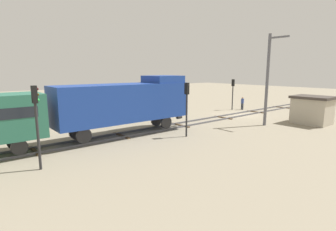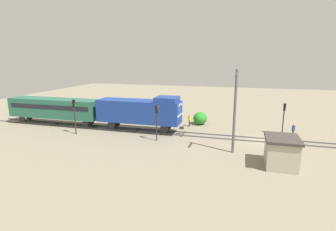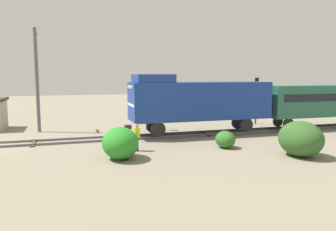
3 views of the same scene
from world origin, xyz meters
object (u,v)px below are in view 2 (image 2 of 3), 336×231
worker_by_signal (189,119)px  relay_hut (281,152)px  traffic_signal_mid (157,116)px  traffic_signal_far (74,111)px  traffic_signal_near (284,113)px  catenary_mast (235,110)px  locomotive (140,111)px  worker_near_track (293,130)px  passenger_car_leading (55,107)px

worker_by_signal → relay_hut: size_ratio=0.49×
traffic_signal_mid → traffic_signal_far: size_ratio=0.96×
traffic_signal_near → traffic_signal_mid: 16.03m
traffic_signal_near → catenary_mast: size_ratio=0.48×
traffic_signal_far → worker_by_signal: bearing=-59.6°
worker_by_signal → relay_hut: (-11.70, -10.65, 0.40)m
traffic_signal_near → traffic_signal_mid: traffic_signal_mid is taller
traffic_signal_far → worker_by_signal: traffic_signal_far is taller
locomotive → worker_by_signal: size_ratio=6.82×
locomotive → relay_hut: 18.13m
traffic_signal_mid → worker_near_track: size_ratio=2.51×
worker_by_signal → traffic_signal_near: bearing=-66.0°
locomotive → traffic_signal_far: 8.30m
traffic_signal_mid → traffic_signal_far: (-0.20, 10.85, 0.12)m
worker_near_track → worker_by_signal: same height
traffic_signal_far → worker_near_track: bearing=-77.3°
locomotive → traffic_signal_near: size_ratio=2.87×
traffic_signal_near → traffic_signal_far: 26.36m
traffic_signal_near → catenary_mast: 10.24m
worker_by_signal → catenary_mast: bearing=-116.8°
catenary_mast → locomotive: bearing=67.4°
locomotive → catenary_mast: size_ratio=1.36×
worker_by_signal → relay_hut: relay_hut is taller
locomotive → catenary_mast: 13.29m
locomotive → catenary_mast: (-5.06, -12.17, 1.73)m
catenary_mast → passenger_car_leading: bearing=78.8°
locomotive → worker_by_signal: 7.38m
traffic_signal_mid → worker_near_track: traffic_signal_mid is taller
traffic_signal_mid → worker_by_signal: traffic_signal_mid is taller
locomotive → traffic_signal_near: 18.27m
traffic_signal_near → relay_hut: traffic_signal_near is taller
worker_near_track → catenary_mast: bearing=104.8°
traffic_signal_near → traffic_signal_far: bearing=105.0°
traffic_signal_mid → catenary_mast: size_ratio=0.50×
locomotive → catenary_mast: bearing=-112.6°
worker_by_signal → traffic_signal_far: bearing=149.1°
locomotive → worker_near_track: bearing=-82.8°
passenger_car_leading → traffic_signal_mid: (-3.40, -16.71, 0.44)m
worker_near_track → catenary_mast: 10.77m
passenger_car_leading → catenary_mast: bearing=-101.2°
locomotive → traffic_signal_far: locomotive is taller
traffic_signal_far → passenger_car_leading: bearing=58.4°
traffic_signal_near → traffic_signal_mid: bearing=114.3°
traffic_signal_near → traffic_signal_mid: (-6.60, 14.61, 0.15)m
traffic_signal_mid → traffic_signal_far: 10.85m
traffic_signal_mid → passenger_car_leading: bearing=78.5°
traffic_signal_far → relay_hut: 24.30m
traffic_signal_mid → worker_by_signal: size_ratio=2.51×
passenger_car_leading → worker_near_track: bearing=-85.8°
traffic_signal_mid → catenary_mast: 9.08m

